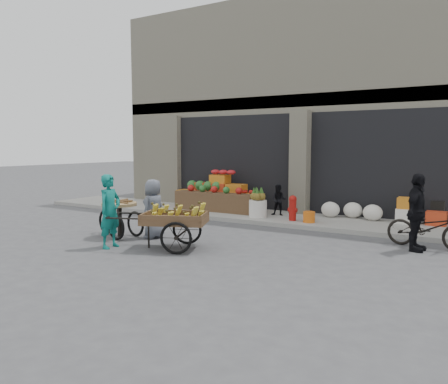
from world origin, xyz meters
The scene contains 15 objects.
ground centered at (0.00, 0.00, 0.00)m, with size 80.00×80.00×0.00m, color #424244.
sidewalk centered at (0.00, 4.10, 0.06)m, with size 18.00×2.20×0.12m, color gray.
building centered at (0.00, 8.03, 3.37)m, with size 14.00×6.45×7.00m.
fruit_display centered at (-2.48, 4.38, 0.67)m, with size 3.10×1.12×1.24m.
pineapple_bin centered at (-0.75, 3.60, 0.37)m, with size 0.52×0.52×0.50m, color silver.
fire_hydrant centered at (0.35, 3.55, 0.50)m, with size 0.22×0.22×0.71m.
orange_bucket centered at (0.85, 3.50, 0.27)m, with size 0.32×0.32×0.30m, color orange.
right_bay_goods centered at (2.61, 4.70, 0.41)m, with size 3.35×0.60×0.70m.
seated_person centered at (-0.35, 4.20, 0.58)m, with size 0.45×0.35×0.93m, color black.
banana_cart centered at (-0.78, -0.45, 0.69)m, with size 2.43×1.65×0.95m.
vendor_woman centered at (-2.01, -1.04, 0.80)m, with size 0.58×0.38×1.59m, color #0E6D63.
tricycle_cart centered at (-2.66, -0.11, 0.57)m, with size 1.46×0.98×0.95m.
vendor_grey centered at (-1.87, 0.22, 0.71)m, with size 0.69×0.45×1.41m, color slate.
bicycle centered at (3.91, 2.38, 0.45)m, with size 0.60×1.72×0.90m, color black.
cyclist centered at (3.71, 1.98, 0.82)m, with size 0.96×0.40×1.64m, color black.
Camera 1 is at (4.83, -7.79, 2.19)m, focal length 35.00 mm.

